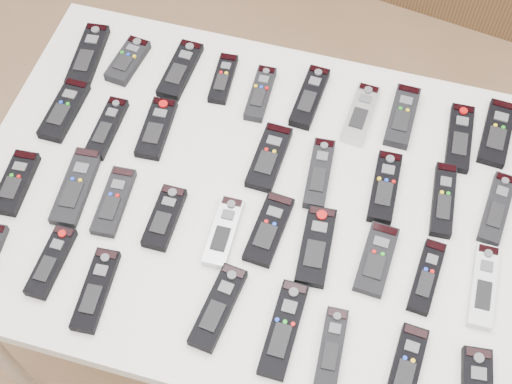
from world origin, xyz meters
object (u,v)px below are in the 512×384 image
(remote_11, at_px, (107,128))
(remote_20, at_px, (114,201))
(remote_7, at_px, (402,116))
(remote_8, at_px, (460,138))
(table, at_px, (256,210))
(remote_19, at_px, (76,187))
(remote_34, at_px, (407,366))
(remote_22, at_px, (224,232))
(remote_26, at_px, (427,277))
(remote_25, at_px, (376,259))
(remote_3, at_px, (223,79))
(remote_21, at_px, (165,218))
(remote_16, at_px, (443,200))
(remote_4, at_px, (260,94))
(remote_9, at_px, (497,133))
(remote_33, at_px, (331,347))
(remote_6, at_px, (360,114))
(remote_29, at_px, (51,262))
(remote_15, at_px, (385,187))
(remote_30, at_px, (96,290))
(remote_13, at_px, (269,157))
(remote_17, at_px, (497,208))
(remote_2, at_px, (180,70))
(remote_24, at_px, (316,246))
(remote_31, at_px, (218,307))
(remote_18, at_px, (16,183))
(remote_32, at_px, (283,329))
(remote_23, at_px, (269,229))
(remote_1, at_px, (128,61))
(remote_10, at_px, (64,110))
(remote_5, at_px, (310,97))
(remote_0, at_px, (88,56))
(remote_27, at_px, (483,286))
(remote_12, at_px, (156,128))

(remote_11, relative_size, remote_20, 1.00)
(remote_7, relative_size, remote_8, 0.94)
(table, bearing_deg, remote_7, 47.63)
(remote_11, distance_m, remote_19, 0.17)
(table, relative_size, remote_34, 7.89)
(remote_22, bearing_deg, remote_26, 0.24)
(remote_25, bearing_deg, remote_34, -61.34)
(remote_3, distance_m, remote_21, 0.40)
(remote_16, relative_size, remote_22, 1.10)
(remote_4, xyz_separation_m, remote_25, (0.35, -0.36, -0.00))
(remote_34, bearing_deg, remote_9, 83.62)
(remote_3, height_order, remote_25, remote_25)
(remote_33, bearing_deg, remote_6, 92.75)
(remote_3, height_order, remote_29, remote_29)
(remote_15, bearing_deg, remote_30, -144.29)
(remote_8, bearing_deg, remote_6, 176.53)
(remote_3, bearing_deg, remote_13, -53.29)
(remote_17, bearing_deg, remote_2, 173.38)
(remote_16, xyz_separation_m, remote_24, (-0.24, -0.18, 0.00))
(remote_25, bearing_deg, remote_31, -142.61)
(remote_34, bearing_deg, remote_15, 110.36)
(remote_6, bearing_deg, remote_19, -143.03)
(remote_25, xyz_separation_m, remote_34, (0.10, -0.20, 0.00))
(remote_3, distance_m, remote_15, 0.48)
(remote_22, bearing_deg, remote_34, -24.90)
(remote_18, distance_m, remote_32, 0.67)
(remote_18, xyz_separation_m, remote_21, (0.34, 0.01, -0.00))
(remote_25, bearing_deg, remote_23, -178.62)
(remote_1, xyz_separation_m, remote_6, (0.58, -0.01, 0.00))
(remote_13, bearing_deg, remote_33, -57.47)
(remote_4, xyz_separation_m, remote_9, (0.55, 0.04, -0.00))
(remote_26, bearing_deg, remote_20, -174.35)
(remote_3, xyz_separation_m, remote_30, (-0.08, -0.60, 0.00))
(remote_10, xyz_separation_m, remote_17, (1.00, 0.01, -0.00))
(remote_20, bearing_deg, remote_7, 31.48)
(remote_1, distance_m, remote_31, 0.69)
(remote_5, bearing_deg, remote_4, -166.53)
(table, xyz_separation_m, remote_2, (-0.27, 0.29, 0.07))
(remote_17, bearing_deg, remote_32, -127.10)
(remote_13, bearing_deg, remote_19, -151.67)
(remote_15, xyz_separation_m, remote_20, (-0.56, -0.19, -0.00))
(remote_8, height_order, remote_22, same)
(remote_3, bearing_deg, remote_6, -7.21)
(remote_15, relative_size, remote_17, 0.99)
(remote_0, xyz_separation_m, remote_32, (0.64, -0.55, -0.00))
(remote_0, bearing_deg, remote_27, -25.65)
(remote_16, bearing_deg, remote_5, 146.66)
(remote_2, bearing_deg, table, -44.52)
(remote_12, height_order, remote_20, same)
(remote_6, bearing_deg, remote_23, -105.85)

